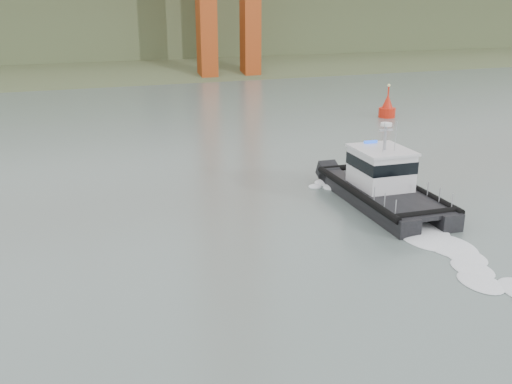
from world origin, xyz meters
TOP-DOWN VIEW (x-y plane):
  - ground at (0.00, 0.00)m, footprint 400.00×400.00m
  - headlands at (0.00, 125.50)m, footprint 500.00×105.36m
  - patrol_boat at (10.66, 8.41)m, footprint 5.03×12.03m
  - nav_buoy at (28.03, 34.21)m, footprint 1.98×1.98m

SIDE VIEW (x-z plane):
  - ground at x=0.00m, z-range 0.00..0.00m
  - nav_buoy at x=28.03m, z-range -0.98..3.15m
  - patrol_boat at x=10.66m, z-range -1.43..4.29m
  - headlands at x=0.00m, z-range -6.52..20.61m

